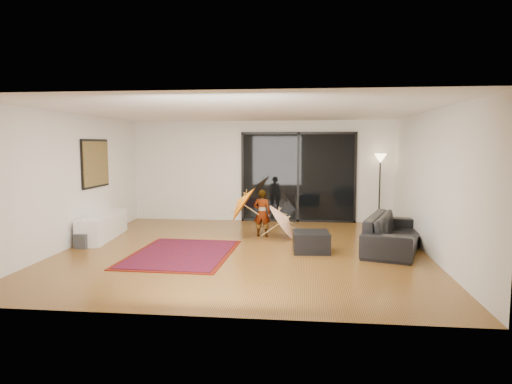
# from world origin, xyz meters

# --- Properties ---
(floor) EXTENTS (7.00, 7.00, 0.00)m
(floor) POSITION_xyz_m (0.00, 0.00, 0.00)
(floor) COLOR brown
(floor) RESTS_ON ground
(ceiling) EXTENTS (7.00, 7.00, 0.00)m
(ceiling) POSITION_xyz_m (0.00, 0.00, 2.70)
(ceiling) COLOR white
(ceiling) RESTS_ON wall_back
(wall_back) EXTENTS (7.00, 0.00, 7.00)m
(wall_back) POSITION_xyz_m (0.00, 3.50, 1.35)
(wall_back) COLOR silver
(wall_back) RESTS_ON floor
(wall_front) EXTENTS (7.00, 0.00, 7.00)m
(wall_front) POSITION_xyz_m (0.00, -3.50, 1.35)
(wall_front) COLOR silver
(wall_front) RESTS_ON floor
(wall_left) EXTENTS (0.00, 7.00, 7.00)m
(wall_left) POSITION_xyz_m (-3.50, 0.00, 1.35)
(wall_left) COLOR silver
(wall_left) RESTS_ON floor
(wall_right) EXTENTS (0.00, 7.00, 7.00)m
(wall_right) POSITION_xyz_m (3.50, 0.00, 1.35)
(wall_right) COLOR silver
(wall_right) RESTS_ON floor
(sliding_door) EXTENTS (3.06, 0.07, 2.40)m
(sliding_door) POSITION_xyz_m (1.00, 3.47, 1.20)
(sliding_door) COLOR black
(sliding_door) RESTS_ON wall_back
(painting) EXTENTS (0.04, 1.28, 1.08)m
(painting) POSITION_xyz_m (-3.46, 1.00, 1.65)
(painting) COLOR black
(painting) RESTS_ON wall_left
(media_console) EXTENTS (0.67, 2.00, 0.55)m
(media_console) POSITION_xyz_m (-3.25, 0.79, 0.27)
(media_console) COLOR white
(media_console) RESTS_ON floor
(speaker) EXTENTS (0.27, 0.27, 0.29)m
(speaker) POSITION_xyz_m (-3.25, -0.14, 0.14)
(speaker) COLOR #424244
(speaker) RESTS_ON floor
(persian_rug) EXTENTS (1.93, 2.63, 0.02)m
(persian_rug) POSITION_xyz_m (-1.12, -0.45, 0.01)
(persian_rug) COLOR #530F07
(persian_rug) RESTS_ON floor
(sofa) EXTENTS (1.58, 2.52, 0.69)m
(sofa) POSITION_xyz_m (2.95, 0.38, 0.34)
(sofa) COLOR black
(sofa) RESTS_ON floor
(ottoman) EXTENTS (0.74, 0.74, 0.39)m
(ottoman) POSITION_xyz_m (1.32, 0.02, 0.20)
(ottoman) COLOR black
(ottoman) RESTS_ON floor
(floor_lamp) EXTENTS (0.32, 0.32, 1.84)m
(floor_lamp) POSITION_xyz_m (3.10, 3.25, 1.45)
(floor_lamp) COLOR black
(floor_lamp) RESTS_ON floor
(child) EXTENTS (0.41, 0.29, 1.07)m
(child) POSITION_xyz_m (0.23, 1.39, 0.53)
(child) COLOR #999999
(child) RESTS_ON floor
(parasol_orange) EXTENTS (0.64, 0.91, 0.91)m
(parasol_orange) POSITION_xyz_m (-0.32, 1.34, 0.73)
(parasol_orange) COLOR orange
(parasol_orange) RESTS_ON child
(parasol_white) EXTENTS (0.67, 0.89, 0.96)m
(parasol_white) POSITION_xyz_m (0.83, 1.24, 0.50)
(parasol_white) COLOR white
(parasol_white) RESTS_ON floor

